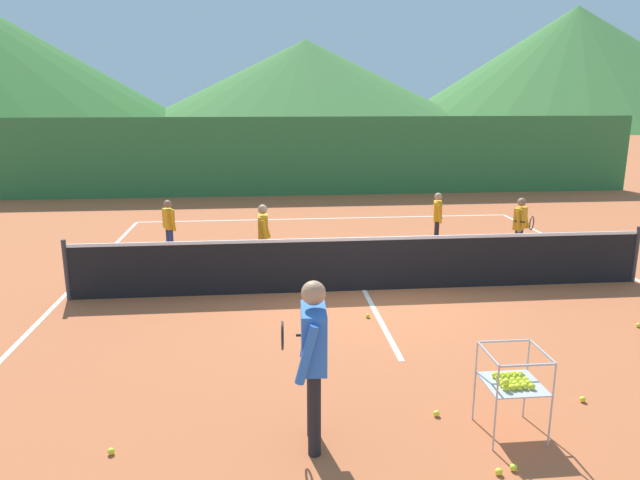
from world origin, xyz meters
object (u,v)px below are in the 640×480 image
instructor (313,349)px  tennis_ball_6 (499,472)px  student_0 (169,222)px  student_3 (521,222)px  tennis_net (365,263)px  tennis_ball_0 (437,413)px  tennis_ball_8 (111,451)px  tennis_ball_10 (583,399)px  student_2 (438,215)px  tennis_ball_1 (638,325)px  student_1 (263,232)px  ball_cart (513,381)px  tennis_ball_7 (514,468)px  tennis_ball_2 (368,316)px

instructor → tennis_ball_6: (1.65, -0.65, -0.99)m
student_0 → student_3: (7.41, -0.98, 0.05)m
tennis_net → tennis_ball_0: 4.26m
instructor → tennis_ball_8: bearing=179.5°
tennis_net → tennis_ball_10: tennis_net is taller
student_2 → tennis_ball_6: bearing=-102.8°
student_0 → tennis_ball_6: student_0 is taller
tennis_ball_6 → tennis_ball_1: bearing=42.5°
instructor → student_1: 5.87m
student_0 → student_1: bearing=-36.8°
ball_cart → tennis_ball_10: bearing=25.2°
tennis_ball_0 → tennis_ball_6: size_ratio=1.00×
tennis_ball_1 → ball_cart: bearing=-140.9°
instructor → tennis_ball_7: size_ratio=25.02×
tennis_ball_6 → tennis_ball_7: size_ratio=1.00×
tennis_ball_0 → tennis_ball_6: (0.27, -1.03, 0.00)m
tennis_net → tennis_ball_0: tennis_net is taller
tennis_ball_2 → tennis_ball_0: bearing=-85.6°
tennis_ball_1 → tennis_ball_7: size_ratio=1.00×
student_1 → tennis_ball_8: bearing=-104.5°
student_0 → tennis_ball_2: bearing=-48.3°
student_3 → tennis_ball_10: size_ratio=19.18×
instructor → tennis_ball_1: instructor is taller
student_0 → tennis_ball_1: size_ratio=17.89×
ball_cart → tennis_ball_1: 4.02m
tennis_net → tennis_ball_10: bearing=-66.5°
instructor → tennis_ball_10: instructor is taller
tennis_ball_7 → tennis_ball_10: 1.72m
tennis_ball_6 → tennis_ball_10: size_ratio=1.00×
student_1 → tennis_ball_1: size_ratio=20.01×
tennis_ball_1 → student_1: bearing=149.1°
tennis_ball_2 → student_1: bearing=122.1°
student_0 → tennis_ball_8: 7.39m
tennis_ball_6 → ball_cart: bearing=60.4°
instructor → student_3: bearing=52.2°
instructor → tennis_ball_7: bearing=-18.6°
student_1 → student_3: student_1 is taller
tennis_net → instructor: size_ratio=6.01×
tennis_net → instructor: 4.83m
student_0 → student_2: size_ratio=0.97×
tennis_ball_6 → tennis_net: bearing=93.6°
student_1 → tennis_ball_2: bearing=-57.9°
instructor → tennis_ball_8: instructor is taller
tennis_ball_2 → ball_cart: bearing=-75.2°
tennis_net → tennis_ball_7: 5.27m
tennis_ball_1 → tennis_ball_0: bearing=-150.2°
ball_cart → tennis_ball_1: bearing=39.1°
ball_cart → tennis_ball_2: size_ratio=13.22×
student_0 → tennis_ball_2: size_ratio=17.89×
ball_cart → tennis_ball_8: 4.01m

